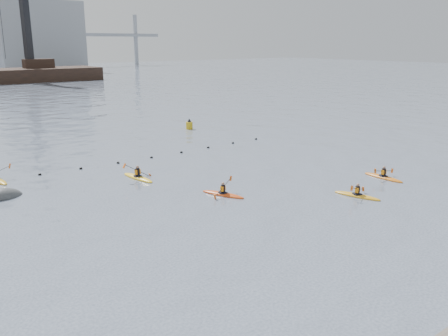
{
  "coord_description": "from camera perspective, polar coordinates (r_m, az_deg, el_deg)",
  "views": [
    {
      "loc": [
        -14.62,
        -11.67,
        9.34
      ],
      "look_at": [
        0.37,
        7.71,
        2.8
      ],
      "focal_mm": 38.0,
      "sensor_mm": 36.0,
      "label": 1
    }
  ],
  "objects": [
    {
      "name": "kayaker_1",
      "position": [
        30.71,
        15.72,
        -3.16
      ],
      "size": [
        2.02,
        3.07,
        1.06
      ],
      "rotation": [
        0.0,
        0.0,
        0.26
      ],
      "color": "orange",
      "rests_on": "ground"
    },
    {
      "name": "kayaker_4",
      "position": [
        35.34,
        18.62,
        -1.02
      ],
      "size": [
        2.13,
        3.14,
        1.0
      ],
      "rotation": [
        0.0,
        0.0,
        3.12
      ],
      "color": "#C36212",
      "rests_on": "ground"
    },
    {
      "name": "kayaker_0",
      "position": [
        29.82,
        -0.12,
        -3.12
      ],
      "size": [
        1.98,
        3.03,
        1.13
      ],
      "rotation": [
        0.0,
        0.0,
        0.37
      ],
      "color": "#C03F12",
      "rests_on": "ground"
    },
    {
      "name": "kayaker_3",
      "position": [
        33.98,
        -10.32,
        -1.08
      ],
      "size": [
        2.35,
        3.38,
        1.42
      ],
      "rotation": [
        0.0,
        0.0,
        0.12
      ],
      "color": "yellow",
      "rests_on": "ground"
    },
    {
      "name": "mooring_buoy",
      "position": [
        32.5,
        -24.74,
        -3.17
      ],
      "size": [
        2.67,
        1.9,
        1.55
      ],
      "primitive_type": "ellipsoid",
      "rotation": [
        0.0,
        0.21,
        0.26
      ],
      "color": "#404345",
      "rests_on": "ground"
    },
    {
      "name": "nav_buoy",
      "position": [
        52.64,
        -4.19,
        5.13
      ],
      "size": [
        0.73,
        0.73,
        1.34
      ],
      "color": "gold",
      "rests_on": "ground"
    },
    {
      "name": "ground",
      "position": [
        20.91,
        12.49,
        -11.97
      ],
      "size": [
        400.0,
        400.0,
        0.0
      ],
      "primitive_type": "plane",
      "color": "#3D4759",
      "rests_on": "ground"
    },
    {
      "name": "float_line",
      "position": [
        38.16,
        -14.82,
        0.32
      ],
      "size": [
        33.24,
        0.73,
        0.24
      ],
      "color": "black",
      "rests_on": "ground"
    }
  ]
}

